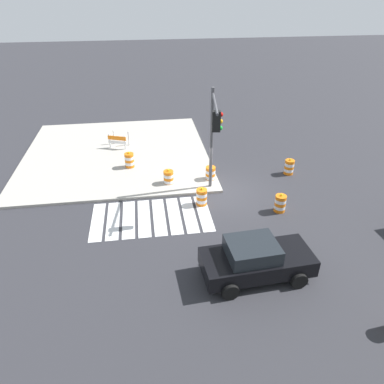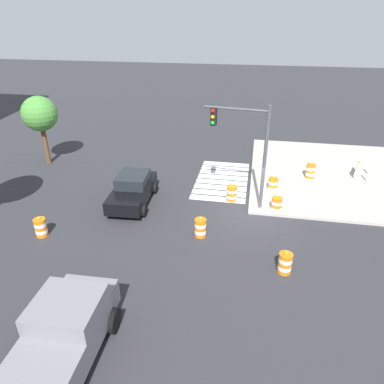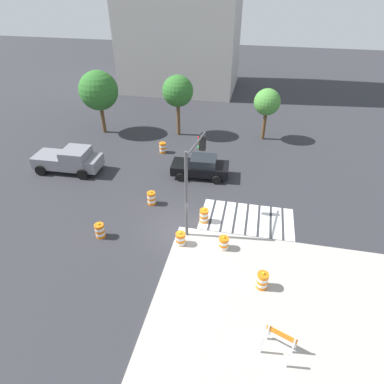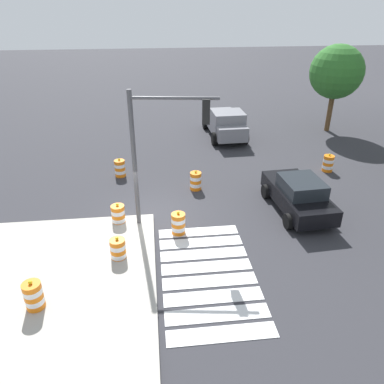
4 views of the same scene
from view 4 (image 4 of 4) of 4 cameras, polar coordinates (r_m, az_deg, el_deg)
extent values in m
plane|color=#2D2D33|center=(16.40, -5.92, -3.83)|extent=(120.00, 120.00, 0.00)
cube|color=silver|center=(15.33, 0.97, -6.09)|extent=(0.60, 3.20, 0.02)
cube|color=silver|center=(14.72, 1.35, -7.70)|extent=(0.60, 3.20, 0.02)
cube|color=silver|center=(14.12, 1.76, -9.45)|extent=(0.60, 3.20, 0.02)
cube|color=silver|center=(13.53, 2.22, -11.36)|extent=(0.60, 3.20, 0.02)
cube|color=silver|center=(12.97, 2.72, -13.43)|extent=(0.60, 3.20, 0.02)
cube|color=silver|center=(12.42, 3.28, -15.68)|extent=(0.60, 3.20, 0.02)
cube|color=silver|center=(11.90, 3.90, -18.14)|extent=(0.60, 3.20, 0.02)
cube|color=silver|center=(11.40, 4.60, -20.81)|extent=(0.60, 3.20, 0.02)
cube|color=black|center=(17.16, 15.78, -0.67)|extent=(4.40, 2.10, 0.70)
cube|color=#1E2328|center=(16.67, 16.42, 0.89)|extent=(1.99, 1.71, 0.60)
cylinder|color=black|center=(18.04, 11.17, 0.09)|extent=(0.67, 0.28, 0.66)
cylinder|color=black|center=(18.78, 16.61, 0.56)|extent=(0.67, 0.28, 0.66)
cylinder|color=black|center=(15.90, 14.49, -4.35)|extent=(0.67, 0.28, 0.66)
cylinder|color=black|center=(16.73, 20.47, -3.61)|extent=(0.67, 0.28, 0.66)
cube|color=slate|center=(27.02, 4.40, 11.15)|extent=(2.56, 2.08, 0.90)
cube|color=slate|center=(24.98, 5.46, 10.43)|extent=(1.96, 2.06, 1.50)
cube|color=slate|center=(24.05, 6.03, 8.97)|extent=(1.46, 1.94, 0.90)
cylinder|color=black|center=(24.73, 8.14, 8.27)|extent=(0.85, 0.33, 0.84)
cylinder|color=black|center=(24.26, 3.45, 8.11)|extent=(0.85, 0.33, 0.84)
cylinder|color=black|center=(27.85, 6.23, 10.60)|extent=(0.85, 0.33, 0.84)
cylinder|color=black|center=(27.42, 2.03, 10.48)|extent=(0.85, 0.33, 0.84)
cylinder|color=orange|center=(15.23, -2.07, -6.00)|extent=(0.56, 0.56, 0.18)
cylinder|color=white|center=(15.13, -2.08, -5.43)|extent=(0.56, 0.56, 0.18)
cylinder|color=orange|center=(15.03, -2.09, -4.85)|extent=(0.56, 0.56, 0.18)
cylinder|color=white|center=(14.93, -2.10, -4.27)|extent=(0.56, 0.56, 0.18)
cylinder|color=orange|center=(14.84, -2.11, -3.68)|extent=(0.56, 0.56, 0.18)
sphere|color=yellow|center=(14.76, -2.12, -3.19)|extent=(0.12, 0.12, 0.12)
cylinder|color=orange|center=(20.34, -10.85, 2.65)|extent=(0.56, 0.56, 0.18)
cylinder|color=white|center=(20.26, -10.89, 3.11)|extent=(0.56, 0.56, 0.18)
cylinder|color=orange|center=(20.19, -10.94, 3.57)|extent=(0.56, 0.56, 0.18)
cylinder|color=white|center=(20.12, -10.98, 4.04)|extent=(0.56, 0.56, 0.18)
cylinder|color=orange|center=(20.05, -11.03, 4.51)|extent=(0.56, 0.56, 0.18)
sphere|color=yellow|center=(19.99, -11.07, 4.91)|extent=(0.12, 0.12, 0.12)
cylinder|color=orange|center=(18.60, 0.56, 0.71)|extent=(0.56, 0.56, 0.18)
cylinder|color=white|center=(18.52, 0.56, 1.20)|extent=(0.56, 0.56, 0.18)
cylinder|color=orange|center=(18.44, 0.56, 1.70)|extent=(0.56, 0.56, 0.18)
cylinder|color=white|center=(18.36, 0.57, 2.21)|extent=(0.56, 0.56, 0.18)
cylinder|color=orange|center=(18.29, 0.57, 2.72)|extent=(0.56, 0.56, 0.18)
sphere|color=yellow|center=(18.22, 0.57, 3.14)|extent=(0.12, 0.12, 0.12)
cylinder|color=orange|center=(16.06, -11.06, -4.61)|extent=(0.56, 0.56, 0.18)
cylinder|color=white|center=(15.96, -11.12, -4.06)|extent=(0.56, 0.56, 0.18)
cylinder|color=orange|center=(15.87, -11.18, -3.51)|extent=(0.56, 0.56, 0.18)
cylinder|color=white|center=(15.78, -11.24, -2.95)|extent=(0.56, 0.56, 0.18)
cylinder|color=orange|center=(15.69, -11.30, -2.38)|extent=(0.56, 0.56, 0.18)
sphere|color=yellow|center=(15.62, -11.35, -1.91)|extent=(0.12, 0.12, 0.12)
cylinder|color=orange|center=(21.87, 19.91, 3.26)|extent=(0.56, 0.56, 0.18)
cylinder|color=white|center=(21.80, 19.98, 3.69)|extent=(0.56, 0.56, 0.18)
cylinder|color=orange|center=(21.74, 20.06, 4.12)|extent=(0.56, 0.56, 0.18)
cylinder|color=white|center=(21.67, 20.13, 4.56)|extent=(0.56, 0.56, 0.18)
cylinder|color=orange|center=(21.60, 20.21, 5.00)|extent=(0.56, 0.56, 0.18)
sphere|color=yellow|center=(21.55, 20.27, 5.36)|extent=(0.12, 0.12, 0.12)
cylinder|color=orange|center=(14.04, -11.07, -9.89)|extent=(0.56, 0.56, 0.18)
cylinder|color=white|center=(13.93, -11.14, -9.30)|extent=(0.56, 0.56, 0.18)
cylinder|color=orange|center=(13.82, -11.20, -8.70)|extent=(0.56, 0.56, 0.18)
cylinder|color=white|center=(13.72, -11.27, -8.10)|extent=(0.56, 0.56, 0.18)
cylinder|color=orange|center=(13.62, -11.34, -7.48)|extent=(0.56, 0.56, 0.18)
sphere|color=yellow|center=(13.53, -11.40, -6.96)|extent=(0.12, 0.12, 0.12)
cylinder|color=orange|center=(12.75, -22.72, -15.55)|extent=(0.56, 0.56, 0.18)
cylinder|color=white|center=(12.63, -22.87, -14.95)|extent=(0.56, 0.56, 0.18)
cylinder|color=orange|center=(12.52, -23.02, -14.33)|extent=(0.56, 0.56, 0.18)
cylinder|color=white|center=(12.41, -23.18, -13.71)|extent=(0.56, 0.56, 0.18)
cylinder|color=orange|center=(12.29, -23.34, -13.07)|extent=(0.56, 0.56, 0.18)
sphere|color=yellow|center=(12.20, -23.47, -12.53)|extent=(0.12, 0.12, 0.12)
cylinder|color=#4C4C51|center=(14.55, -8.78, 4.59)|extent=(0.18, 0.18, 5.50)
cylinder|color=#4C4C51|center=(13.59, -2.68, 14.12)|extent=(0.56, 3.19, 0.12)
cube|color=black|center=(13.67, 2.16, 12.26)|extent=(0.40, 0.33, 0.90)
sphere|color=red|center=(13.78, 2.18, 13.68)|extent=(0.20, 0.20, 0.20)
sphere|color=#F2A514|center=(13.85, 2.16, 12.47)|extent=(0.20, 0.20, 0.20)
sphere|color=green|center=(13.93, 2.13, 11.28)|extent=(0.20, 0.20, 0.20)
cylinder|color=brown|center=(28.44, 20.29, 11.52)|extent=(0.34, 0.34, 2.82)
sphere|color=#2D6B28|center=(27.90, 21.20, 16.73)|extent=(3.55, 3.55, 3.55)
camera|label=1|loc=(19.07, 57.29, 20.85)|focal=33.13mm
camera|label=2|loc=(30.31, -7.66, 29.38)|focal=32.86mm
camera|label=3|loc=(18.84, -72.50, 25.27)|focal=30.97mm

